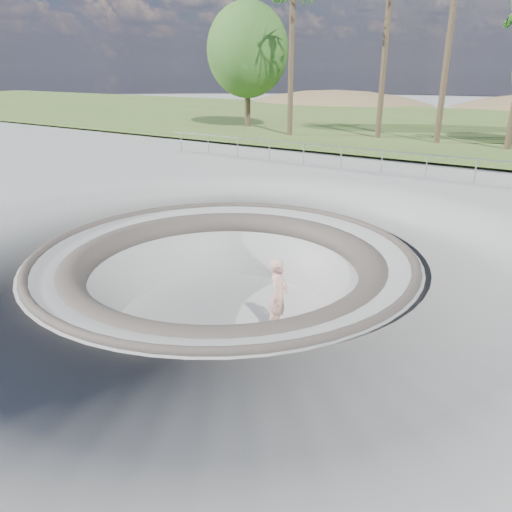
% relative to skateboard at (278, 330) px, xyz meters
% --- Properties ---
extents(ground, '(180.00, 180.00, 0.00)m').
position_rel_skateboard_xyz_m(ground, '(-1.72, -0.01, 1.84)').
color(ground, '#A0A09B').
rests_on(ground, ground).
extents(skate_bowl, '(14.00, 14.00, 4.10)m').
position_rel_skateboard_xyz_m(skate_bowl, '(-1.72, -0.01, 0.01)').
color(skate_bowl, '#A0A09B').
rests_on(skate_bowl, ground).
extents(grass_strip, '(180.00, 36.00, 0.12)m').
position_rel_skateboard_xyz_m(grass_strip, '(-1.72, 33.99, 2.06)').
color(grass_strip, '#456127').
rests_on(grass_strip, ground).
extents(safety_railing, '(25.00, 0.06, 1.03)m').
position_rel_skateboard_xyz_m(safety_railing, '(-1.72, 11.99, 2.53)').
color(safety_railing, gray).
rests_on(safety_railing, ground).
extents(skateboard, '(0.77, 0.48, 0.08)m').
position_rel_skateboard_xyz_m(skateboard, '(0.00, 0.00, 0.00)').
color(skateboard, brown).
rests_on(skateboard, ground).
extents(skater, '(0.64, 0.82, 1.99)m').
position_rel_skateboard_xyz_m(skater, '(0.00, -0.00, 1.01)').
color(skater, '#E1A791').
rests_on(skater, skateboard).
extents(bushy_tree_left, '(6.36, 5.78, 9.17)m').
position_rel_skateboard_xyz_m(bushy_tree_left, '(-16.91, 23.57, 7.70)').
color(bushy_tree_left, brown).
rests_on(bushy_tree_left, ground).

